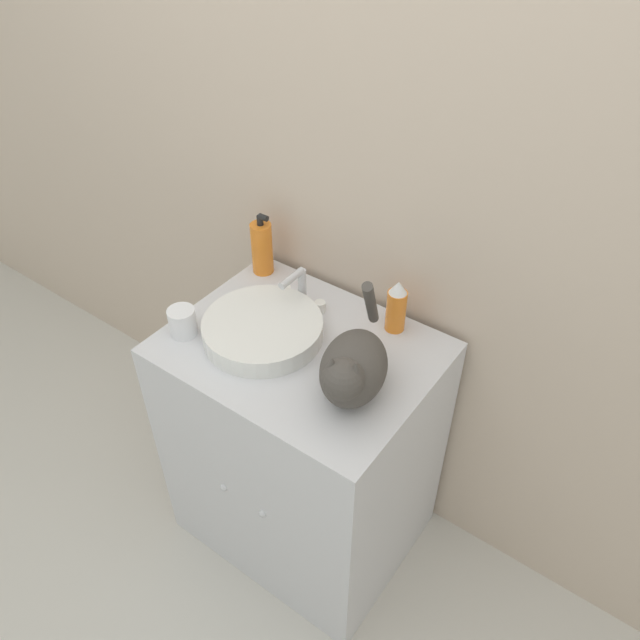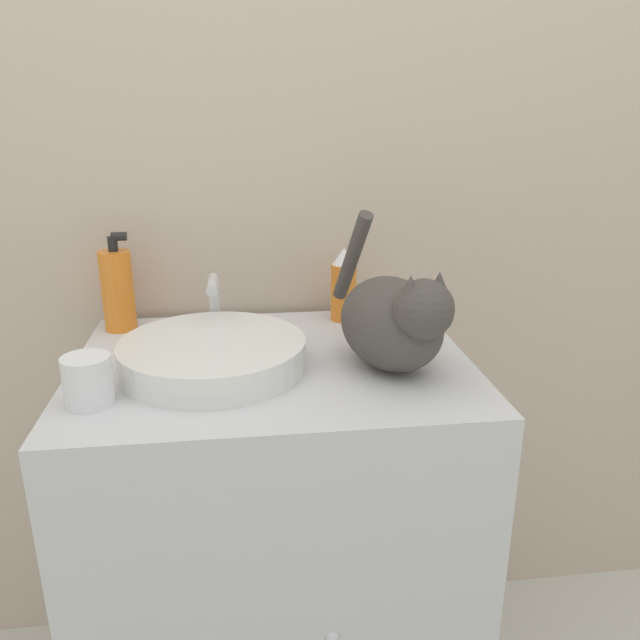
# 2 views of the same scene
# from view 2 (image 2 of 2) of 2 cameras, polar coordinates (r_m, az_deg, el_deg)

# --- Properties ---
(wall_back) EXTENTS (6.00, 0.05, 2.50)m
(wall_back) POSITION_cam_2_polar(r_m,az_deg,el_deg) (1.41, -5.51, 16.65)
(wall_back) COLOR #C6B29E
(wall_back) RESTS_ON ground_plane
(vanity_cabinet) EXTENTS (0.73, 0.58, 0.85)m
(vanity_cabinet) POSITION_cam_2_polar(r_m,az_deg,el_deg) (1.39, -3.86, -20.15)
(vanity_cabinet) COLOR silver
(vanity_cabinet) RESTS_ON ground_plane
(sink_basin) EXTENTS (0.33, 0.33, 0.05)m
(sink_basin) POSITION_cam_2_polar(r_m,az_deg,el_deg) (1.14, -9.77, -3.16)
(sink_basin) COLOR white
(sink_basin) RESTS_ON vanity_cabinet
(faucet) EXTENTS (0.16, 0.11, 0.13)m
(faucet) POSITION_cam_2_polar(r_m,az_deg,el_deg) (1.29, -9.59, 0.97)
(faucet) COLOR silver
(faucet) RESTS_ON vanity_cabinet
(cat) EXTENTS (0.23, 0.36, 0.27)m
(cat) POSITION_cam_2_polar(r_m,az_deg,el_deg) (1.11, 6.82, 0.03)
(cat) COLOR #47423D
(cat) RESTS_ON vanity_cabinet
(soap_bottle) EXTENTS (0.07, 0.07, 0.21)m
(soap_bottle) POSITION_cam_2_polar(r_m,az_deg,el_deg) (1.37, -18.01, 2.68)
(soap_bottle) COLOR orange
(soap_bottle) RESTS_ON vanity_cabinet
(spray_bottle) EXTENTS (0.06, 0.06, 0.16)m
(spray_bottle) POSITION_cam_2_polar(r_m,az_deg,el_deg) (1.37, 2.17, 3.18)
(spray_bottle) COLOR orange
(spray_bottle) RESTS_ON vanity_cabinet
(cup) EXTENTS (0.08, 0.08, 0.08)m
(cup) POSITION_cam_2_polar(r_m,az_deg,el_deg) (1.05, -20.45, -5.23)
(cup) COLOR white
(cup) RESTS_ON vanity_cabinet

